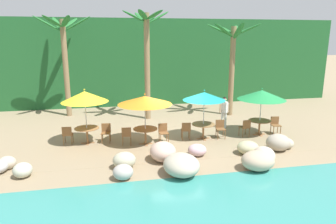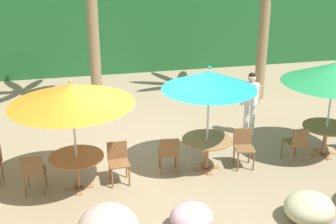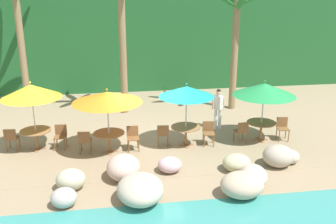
{
  "view_description": "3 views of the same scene",
  "coord_description": "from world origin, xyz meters",
  "px_view_note": "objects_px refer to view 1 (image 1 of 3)",
  "views": [
    {
      "loc": [
        -3.1,
        -13.65,
        4.77
      ],
      "look_at": [
        -0.28,
        0.11,
        1.34
      ],
      "focal_mm": 33.03,
      "sensor_mm": 36.0,
      "label": 1
    },
    {
      "loc": [
        -1.38,
        -8.38,
        4.76
      ],
      "look_at": [
        0.61,
        0.25,
        1.29
      ],
      "focal_mm": 46.72,
      "sensor_mm": 36.0,
      "label": 2
    },
    {
      "loc": [
        -1.23,
        -13.06,
        5.64
      ],
      "look_at": [
        0.79,
        0.26,
        1.21
      ],
      "focal_mm": 40.83,
      "sensor_mm": 36.0,
      "label": 3
    }
  ],
  "objects_px": {
    "dining_table_orange": "(145,131)",
    "palm_tree_second": "(147,49)",
    "chair_yellow_seaward": "(106,131)",
    "chair_teal_inland": "(186,129)",
    "chair_green_seaward": "(275,124)",
    "dining_table_yellow": "(87,130)",
    "chair_green_inland": "(245,127)",
    "umbrella_teal": "(204,96)",
    "chair_orange_inland": "(127,135)",
    "dining_table_green": "(260,123)",
    "chair_yellow_inland": "(67,134)",
    "umbrella_yellow": "(85,97)",
    "waiter_in_white": "(224,110)",
    "dining_table_teal": "(203,126)",
    "chair_orange_seaward": "(163,131)",
    "palm_tree_third": "(233,52)",
    "chair_teal_seaward": "(220,127)",
    "umbrella_green": "(262,95)",
    "umbrella_orange": "(145,100)",
    "palm_tree_nearest": "(64,50)"
  },
  "relations": [
    {
      "from": "chair_orange_seaward",
      "to": "palm_tree_third",
      "type": "relative_size",
      "value": 0.16
    },
    {
      "from": "palm_tree_second",
      "to": "palm_tree_third",
      "type": "distance_m",
      "value": 5.15
    },
    {
      "from": "chair_orange_inland",
      "to": "dining_table_green",
      "type": "relative_size",
      "value": 0.79
    },
    {
      "from": "chair_yellow_inland",
      "to": "palm_tree_second",
      "type": "xyz_separation_m",
      "value": [
        4.22,
        3.89,
        3.58
      ]
    },
    {
      "from": "umbrella_orange",
      "to": "chair_orange_seaward",
      "type": "distance_m",
      "value": 1.75
    },
    {
      "from": "waiter_in_white",
      "to": "palm_tree_third",
      "type": "bearing_deg",
      "value": 61.05
    },
    {
      "from": "dining_table_orange",
      "to": "dining_table_green",
      "type": "distance_m",
      "value": 5.76
    },
    {
      "from": "umbrella_teal",
      "to": "palm_tree_second",
      "type": "distance_m",
      "value": 5.18
    },
    {
      "from": "umbrella_yellow",
      "to": "dining_table_green",
      "type": "xyz_separation_m",
      "value": [
        8.35,
        -0.39,
        -1.57
      ]
    },
    {
      "from": "umbrella_teal",
      "to": "chair_teal_seaward",
      "type": "height_order",
      "value": "umbrella_teal"
    },
    {
      "from": "dining_table_orange",
      "to": "chair_orange_inland",
      "type": "distance_m",
      "value": 0.86
    },
    {
      "from": "dining_table_orange",
      "to": "chair_teal_seaward",
      "type": "xyz_separation_m",
      "value": [
        3.66,
        0.19,
        -0.1
      ]
    },
    {
      "from": "dining_table_yellow",
      "to": "umbrella_green",
      "type": "height_order",
      "value": "umbrella_green"
    },
    {
      "from": "palm_tree_second",
      "to": "waiter_in_white",
      "type": "height_order",
      "value": "palm_tree_second"
    },
    {
      "from": "umbrella_yellow",
      "to": "chair_teal_inland",
      "type": "xyz_separation_m",
      "value": [
        4.56,
        -0.43,
        -1.67
      ]
    },
    {
      "from": "umbrella_green",
      "to": "chair_green_seaward",
      "type": "relative_size",
      "value": 2.73
    },
    {
      "from": "chair_yellow_seaward",
      "to": "dining_table_green",
      "type": "distance_m",
      "value": 7.51
    },
    {
      "from": "dining_table_yellow",
      "to": "chair_teal_inland",
      "type": "xyz_separation_m",
      "value": [
        4.56,
        -0.43,
        -0.1
      ]
    },
    {
      "from": "chair_orange_inland",
      "to": "palm_tree_second",
      "type": "height_order",
      "value": "palm_tree_second"
    },
    {
      "from": "dining_table_yellow",
      "to": "dining_table_orange",
      "type": "height_order",
      "value": "same"
    },
    {
      "from": "chair_orange_inland",
      "to": "waiter_in_white",
      "type": "xyz_separation_m",
      "value": [
        5.31,
        1.76,
        0.47
      ]
    },
    {
      "from": "chair_orange_inland",
      "to": "chair_teal_seaward",
      "type": "xyz_separation_m",
      "value": [
        4.52,
        0.2,
        0.0
      ]
    },
    {
      "from": "chair_yellow_seaward",
      "to": "chair_teal_inland",
      "type": "height_order",
      "value": "same"
    },
    {
      "from": "dining_table_yellow",
      "to": "dining_table_teal",
      "type": "bearing_deg",
      "value": -4.69
    },
    {
      "from": "chair_green_inland",
      "to": "umbrella_orange",
      "type": "bearing_deg",
      "value": -179.17
    },
    {
      "from": "chair_green_inland",
      "to": "umbrella_teal",
      "type": "bearing_deg",
      "value": 176.54
    },
    {
      "from": "dining_table_green",
      "to": "waiter_in_white",
      "type": "height_order",
      "value": "waiter_in_white"
    },
    {
      "from": "chair_green_inland",
      "to": "dining_table_orange",
      "type": "bearing_deg",
      "value": -179.17
    },
    {
      "from": "dining_table_yellow",
      "to": "umbrella_orange",
      "type": "xyz_separation_m",
      "value": [
        2.6,
        -0.64,
        1.43
      ]
    },
    {
      "from": "umbrella_orange",
      "to": "palm_tree_third",
      "type": "height_order",
      "value": "palm_tree_third"
    },
    {
      "from": "umbrella_teal",
      "to": "chair_teal_inland",
      "type": "xyz_separation_m",
      "value": [
        -0.85,
        0.01,
        -1.57
      ]
    },
    {
      "from": "umbrella_green",
      "to": "chair_green_inland",
      "type": "height_order",
      "value": "umbrella_green"
    },
    {
      "from": "dining_table_orange",
      "to": "dining_table_teal",
      "type": "bearing_deg",
      "value": 4.04
    },
    {
      "from": "umbrella_yellow",
      "to": "dining_table_orange",
      "type": "xyz_separation_m",
      "value": [
        2.6,
        -0.64,
        -1.57
      ]
    },
    {
      "from": "chair_green_inland",
      "to": "umbrella_green",
      "type": "bearing_deg",
      "value": 12.19
    },
    {
      "from": "chair_yellow_seaward",
      "to": "chair_teal_inland",
      "type": "xyz_separation_m",
      "value": [
        3.7,
        -0.44,
        0.0
      ]
    },
    {
      "from": "chair_yellow_inland",
      "to": "dining_table_yellow",
      "type": "bearing_deg",
      "value": 1.48
    },
    {
      "from": "dining_table_yellow",
      "to": "palm_tree_second",
      "type": "bearing_deg",
      "value": 49.03
    },
    {
      "from": "palm_tree_second",
      "to": "chair_green_inland",
      "type": "bearing_deg",
      "value": -46.9
    },
    {
      "from": "chair_yellow_seaward",
      "to": "dining_table_orange",
      "type": "xyz_separation_m",
      "value": [
        1.75,
        -0.65,
        0.1
      ]
    },
    {
      "from": "waiter_in_white",
      "to": "dining_table_yellow",
      "type": "bearing_deg",
      "value": -171.16
    },
    {
      "from": "chair_yellow_seaward",
      "to": "chair_yellow_inland",
      "type": "xyz_separation_m",
      "value": [
        -1.71,
        -0.03,
        0.0
      ]
    },
    {
      "from": "palm_tree_third",
      "to": "umbrella_green",
      "type": "bearing_deg",
      "value": -92.15
    },
    {
      "from": "chair_green_seaward",
      "to": "umbrella_yellow",
      "type": "bearing_deg",
      "value": 177.43
    },
    {
      "from": "chair_green_seaward",
      "to": "dining_table_yellow",
      "type": "bearing_deg",
      "value": 177.43
    },
    {
      "from": "chair_yellow_seaward",
      "to": "chair_orange_seaward",
      "type": "relative_size",
      "value": 1.0
    },
    {
      "from": "umbrella_yellow",
      "to": "umbrella_green",
      "type": "height_order",
      "value": "umbrella_yellow"
    },
    {
      "from": "dining_table_orange",
      "to": "palm_tree_second",
      "type": "height_order",
      "value": "palm_tree_second"
    },
    {
      "from": "umbrella_yellow",
      "to": "palm_tree_second",
      "type": "relative_size",
      "value": 0.41
    },
    {
      "from": "chair_teal_seaward",
      "to": "palm_tree_nearest",
      "type": "height_order",
      "value": "palm_tree_nearest"
    }
  ]
}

